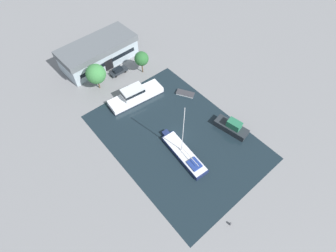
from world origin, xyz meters
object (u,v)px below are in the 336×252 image
warehouse_building (98,53)px  small_dinghy (185,94)px  motor_cruiser (135,95)px  quay_tree_by_water (141,59)px  sailboat_moored (184,154)px  quay_tree_near_building (96,74)px  parked_car (118,71)px  cabin_boat (232,127)px

warehouse_building → small_dinghy: warehouse_building is taller
warehouse_building → motor_cruiser: 17.70m
quay_tree_by_water → small_dinghy: bearing=-77.2°
quay_tree_by_water → small_dinghy: quay_tree_by_water is taller
quay_tree_by_water → sailboat_moored: (-8.98, -25.92, -3.76)m
quay_tree_near_building → small_dinghy: (14.86, -15.68, -4.24)m
quay_tree_by_water → small_dinghy: (3.03, -13.36, -4.08)m
motor_cruiser → small_dinghy: motor_cruiser is taller
parked_car → quay_tree_near_building: bearing=-78.9°
warehouse_building → quay_tree_by_water: quay_tree_by_water is taller
warehouse_building → motor_cruiser: size_ratio=1.49×
quay_tree_near_building → motor_cruiser: (4.55, -9.01, -3.18)m
parked_car → small_dinghy: parked_car is taller
quay_tree_by_water → sailboat_moored: bearing=-109.1°
cabin_boat → quay_tree_by_water: bearing=86.3°
quay_tree_by_water → parked_car: quay_tree_by_water is taller
parked_car → sailboat_moored: 29.85m
parked_car → cabin_boat: (8.50, -31.60, 0.27)m
quay_tree_by_water → motor_cruiser: quay_tree_by_water is taller
warehouse_building → parked_car: 7.62m
quay_tree_by_water → parked_car: 7.26m
motor_cruiser → warehouse_building: bearing=2.4°
parked_car → cabin_boat: 32.73m
motor_cruiser → sailboat_moored: bearing=-179.4°
warehouse_building → quay_tree_near_building: 10.34m
motor_cruiser → small_dinghy: bearing=-117.2°
motor_cruiser → cabin_boat: 23.73m
quay_tree_near_building → small_dinghy: quay_tree_near_building is taller
small_dinghy → motor_cruiser: bearing=-63.0°
warehouse_building → motor_cruiser: (-1.00, -17.60, -1.66)m
parked_car → warehouse_building: bearing=-171.8°
parked_car → cabin_boat: bearing=14.6°
warehouse_building → small_dinghy: size_ratio=4.44×
parked_car → small_dinghy: size_ratio=1.01×
small_dinghy → quay_tree_by_water: bearing=-107.3°
sailboat_moored → motor_cruiser: bearing=89.7°
warehouse_building → cabin_boat: (9.61, -38.82, -1.90)m
motor_cruiser → small_dinghy: size_ratio=2.98×
sailboat_moored → motor_cruiser: (1.71, 19.23, 0.75)m
warehouse_building → parked_car: bearing=-83.6°
quay_tree_near_building → small_dinghy: bearing=-46.5°
motor_cruiser → small_dinghy: (10.30, -6.67, -1.07)m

